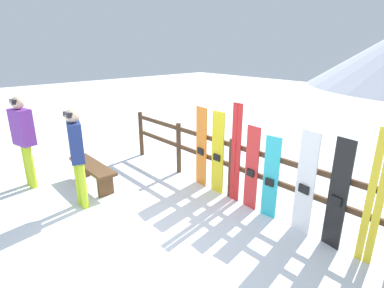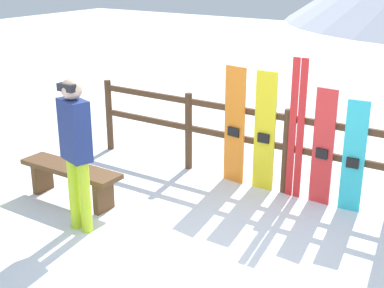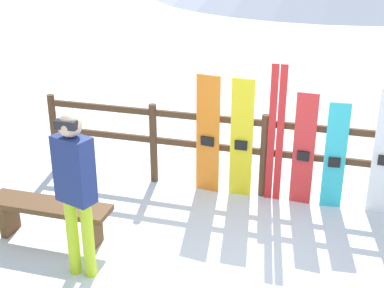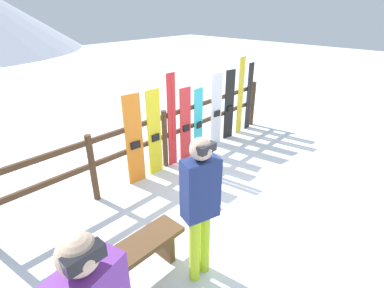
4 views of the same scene
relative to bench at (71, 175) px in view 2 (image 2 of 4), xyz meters
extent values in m
plane|color=white|center=(2.10, -0.12, -0.34)|extent=(40.00, 40.00, 0.00)
cylinder|color=#4C331E|center=(-0.88, 1.70, 0.21)|extent=(0.10, 0.10, 1.11)
cylinder|color=#4C331E|center=(0.61, 1.70, 0.21)|extent=(0.10, 0.10, 1.11)
cylinder|color=#4C331E|center=(2.10, 1.70, 0.21)|extent=(0.10, 0.10, 1.11)
cube|color=#4C331E|center=(2.10, 1.70, 0.27)|extent=(5.95, 0.05, 0.08)
cube|color=#4C331E|center=(2.10, 1.70, 0.66)|extent=(5.95, 0.05, 0.08)
cube|color=brown|center=(0.00, 0.00, 0.09)|extent=(1.41, 0.36, 0.06)
cube|color=brown|center=(-0.53, 0.00, -0.14)|extent=(0.08, 0.29, 0.40)
cube|color=brown|center=(0.53, 0.00, -0.14)|extent=(0.08, 0.29, 0.40)
cylinder|color=#B7D826|center=(0.55, -0.48, 0.08)|extent=(0.12, 0.12, 0.83)
cylinder|color=#B7D826|center=(0.71, -0.48, 0.08)|extent=(0.12, 0.12, 0.83)
cube|color=navy|center=(0.63, -0.48, 0.82)|extent=(0.42, 0.31, 0.66)
sphere|color=#D8B293|center=(0.63, -0.48, 1.27)|extent=(0.23, 0.23, 0.23)
cube|color=black|center=(0.63, -0.55, 1.30)|extent=(0.20, 0.08, 0.08)
cube|color=orange|center=(1.38, 1.64, 0.45)|extent=(0.31, 0.07, 1.57)
cube|color=black|center=(1.38, 1.62, 0.37)|extent=(0.18, 0.05, 0.12)
cube|color=yellow|center=(1.81, 1.64, 0.44)|extent=(0.29, 0.03, 1.56)
cube|color=black|center=(1.81, 1.62, 0.36)|extent=(0.16, 0.03, 0.12)
cube|color=red|center=(2.18, 1.64, 0.55)|extent=(0.09, 0.02, 1.77)
cube|color=red|center=(2.29, 1.64, 0.55)|extent=(0.09, 0.02, 1.77)
cube|color=red|center=(2.59, 1.64, 0.38)|extent=(0.26, 0.04, 1.45)
cube|color=black|center=(2.59, 1.62, 0.31)|extent=(0.15, 0.04, 0.12)
cube|color=#2DBFCC|center=(2.97, 1.64, 0.34)|extent=(0.26, 0.05, 1.36)
cube|color=black|center=(2.97, 1.62, 0.27)|extent=(0.14, 0.04, 0.12)
camera|label=1|loc=(5.34, -2.16, 2.33)|focal=28.00mm
camera|label=2|loc=(4.60, -4.25, 2.54)|focal=50.00mm
camera|label=3|loc=(2.94, -4.50, 2.96)|focal=50.00mm
camera|label=4|loc=(-1.26, -2.13, 2.50)|focal=28.00mm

